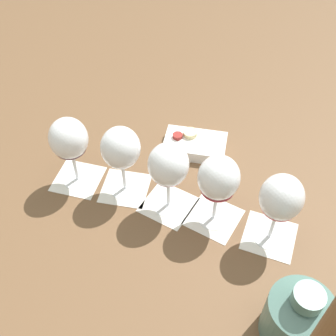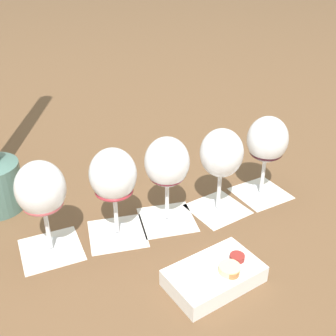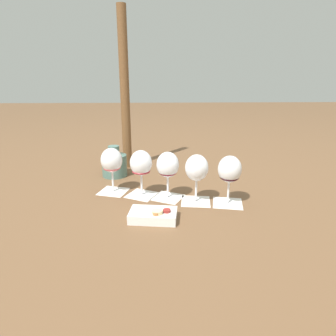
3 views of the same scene
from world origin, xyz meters
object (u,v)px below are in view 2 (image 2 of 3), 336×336
at_px(wine_glass_2, 169,167).
at_px(wine_glass_3, 221,157).
at_px(wine_glass_0, 41,193).
at_px(wine_glass_1, 113,178).
at_px(snack_dish, 215,275).
at_px(wine_glass_4, 267,143).

height_order(wine_glass_2, wine_glass_3, same).
height_order(wine_glass_0, wine_glass_3, same).
xyz_separation_m(wine_glass_1, wine_glass_2, (0.10, -0.03, -0.00)).
relative_size(wine_glass_0, wine_glass_3, 1.00).
xyz_separation_m(wine_glass_1, snack_dish, (0.05, -0.21, -0.11)).
bearing_deg(wine_glass_2, snack_dish, -107.13).
relative_size(wine_glass_2, wine_glass_3, 1.00).
bearing_deg(wine_glass_0, snack_dish, -56.61).
distance_m(wine_glass_1, wine_glass_2, 0.11).
height_order(wine_glass_1, snack_dish, wine_glass_1).
distance_m(wine_glass_3, snack_dish, 0.24).
height_order(wine_glass_1, wine_glass_4, same).
height_order(wine_glass_1, wine_glass_2, same).
bearing_deg(snack_dish, wine_glass_3, 41.90).
height_order(wine_glass_2, wine_glass_4, same).
relative_size(wine_glass_3, wine_glass_4, 1.00).
bearing_deg(snack_dish, wine_glass_2, 72.87).
distance_m(wine_glass_1, snack_dish, 0.25).
bearing_deg(wine_glass_0, wine_glass_2, -18.18).
bearing_deg(wine_glass_1, wine_glass_3, -18.75).
relative_size(wine_glass_0, snack_dish, 1.10).
bearing_deg(wine_glass_4, wine_glass_2, 164.94).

